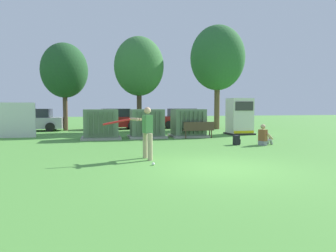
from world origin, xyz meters
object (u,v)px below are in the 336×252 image
at_px(backpack, 237,140).
at_px(parked_car_left_of_center, 114,120).
at_px(transformer_mid_west, 147,124).
at_px(transformer_mid_east, 188,123).
at_px(parked_car_right_of_center, 181,119).
at_px(transformer_west, 101,125).
at_px(parked_car_leftmost, 34,121).
at_px(sports_ball, 153,164).
at_px(seated_spectator, 264,137).
at_px(park_bench, 198,129).
at_px(generator_enclosure, 240,117).
at_px(batter, 146,130).

distance_m(backpack, parked_car_left_of_center, 12.30).
bearing_deg(transformer_mid_west, transformer_mid_east, -1.07).
xyz_separation_m(parked_car_left_of_center, parked_car_right_of_center, (5.60, 0.43, 0.00)).
distance_m(transformer_west, parked_car_leftmost, 8.26).
distance_m(transformer_mid_west, sports_ball, 8.04).
bearing_deg(parked_car_leftmost, seated_spectator, -42.92).
height_order(transformer_mid_west, parked_car_left_of_center, same).
bearing_deg(park_bench, backpack, -76.98).
bearing_deg(generator_enclosure, batter, -133.69).
xyz_separation_m(transformer_mid_east, generator_enclosure, (3.64, 0.73, 0.35)).
distance_m(transformer_west, transformer_mid_east, 4.98).
xyz_separation_m(generator_enclosure, backpack, (-2.56, -4.78, -0.92)).
relative_size(transformer_mid_west, generator_enclosure, 0.91).
bearing_deg(park_bench, parked_car_right_of_center, 80.97).
bearing_deg(generator_enclosure, sports_ball, -129.73).
bearing_deg(backpack, transformer_mid_east, 104.95).
bearing_deg(transformer_west, parked_car_leftmost, 124.93).
distance_m(batter, backpack, 5.47).
height_order(park_bench, batter, batter).
height_order(transformer_mid_east, parked_car_left_of_center, same).
relative_size(transformer_mid_west, park_bench, 1.16).
distance_m(transformer_mid_west, generator_enclosure, 6.12).
height_order(batter, backpack, batter).
xyz_separation_m(batter, parked_car_left_of_center, (-0.35, 13.99, -0.22)).
relative_size(transformer_mid_west, parked_car_leftmost, 0.49).
xyz_separation_m(seated_spectator, parked_car_left_of_center, (-6.20, 11.57, 0.38)).
height_order(backpack, parked_car_leftmost, parked_car_leftmost).
relative_size(transformer_mid_west, seated_spectator, 2.18).
distance_m(transformer_mid_east, generator_enclosure, 3.73).
bearing_deg(backpack, generator_enclosure, 61.82).
bearing_deg(sports_ball, backpack, 39.82).
xyz_separation_m(transformer_mid_east, parked_car_leftmost, (-9.71, 6.76, -0.04)).
bearing_deg(parked_car_left_of_center, parked_car_leftmost, -175.85).
bearing_deg(transformer_mid_west, generator_enclosure, 6.46).
relative_size(seated_spectator, parked_car_right_of_center, 0.22).
height_order(transformer_mid_east, sports_ball, transformer_mid_east).
relative_size(transformer_mid_west, batter, 1.21).
bearing_deg(transformer_mid_east, seated_spectator, -62.60).
bearing_deg(transformer_mid_east, backpack, -75.05).
distance_m(seated_spectator, parked_car_left_of_center, 13.14).
distance_m(seated_spectator, backpack, 1.26).
bearing_deg(sports_ball, transformer_west, 100.54).
relative_size(transformer_west, seated_spectator, 2.18).
distance_m(park_bench, parked_car_left_of_center, 9.08).
bearing_deg(transformer_mid_west, park_bench, -17.68).
distance_m(generator_enclosure, parked_car_leftmost, 14.66).
bearing_deg(park_bench, parked_car_left_of_center, 118.00).
height_order(transformer_mid_west, parked_car_leftmost, same).
relative_size(batter, sports_ball, 19.33).
bearing_deg(parked_car_left_of_center, seated_spectator, -61.81).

